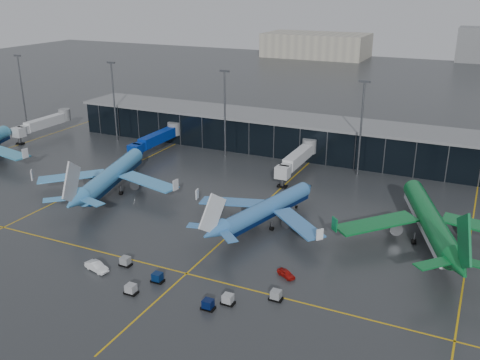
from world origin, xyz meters
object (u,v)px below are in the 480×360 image
at_px(airliner_klm_near, 268,199).
at_px(service_van_white, 97,267).
at_px(mobile_airstair, 237,227).
at_px(baggage_carts, 186,288).
at_px(airliner_arkefly, 111,166).
at_px(airliner_aer_lingus, 431,208).
at_px(service_van_red, 286,274).

xyz_separation_m(airliner_klm_near, service_van_white, (-20.18, -31.42, -5.03)).
height_order(mobile_airstair, service_van_white, mobile_airstair).
relative_size(baggage_carts, service_van_white, 6.26).
relative_size(airliner_arkefly, service_van_white, 8.66).
xyz_separation_m(baggage_carts, mobile_airstair, (-2.48, 25.03, 0.01)).
bearing_deg(airliner_klm_near, airliner_aer_lingus, 26.69).
relative_size(service_van_red, service_van_white, 0.75).
relative_size(airliner_klm_near, service_van_red, 10.10).
bearing_deg(service_van_red, airliner_aer_lingus, -8.31).
bearing_deg(service_van_red, airliner_arkefly, 99.46).
xyz_separation_m(airliner_aer_lingus, mobile_airstair, (-36.73, -12.53, -6.28)).
distance_m(airliner_klm_near, service_van_red, 22.69).
height_order(baggage_carts, service_van_white, baggage_carts).
bearing_deg(mobile_airstair, baggage_carts, -89.14).
bearing_deg(baggage_carts, service_van_red, 40.80).
height_order(airliner_klm_near, airliner_aer_lingus, airliner_aer_lingus).
xyz_separation_m(airliner_arkefly, airliner_aer_lingus, (74.42, 5.33, 0.38)).
bearing_deg(service_van_white, mobile_airstair, -17.45).
distance_m(airliner_klm_near, service_van_white, 37.68).
height_order(airliner_arkefly, mobile_airstair, airliner_arkefly).
distance_m(airliner_klm_near, mobile_airstair, 8.81).
relative_size(airliner_klm_near, baggage_carts, 1.22).
xyz_separation_m(airliner_klm_near, service_van_red, (11.46, -18.88, -5.21)).
xyz_separation_m(airliner_arkefly, mobile_airstair, (37.68, -7.20, -5.90)).
xyz_separation_m(airliner_aer_lingus, baggage_carts, (-34.26, -37.56, -6.29)).
bearing_deg(mobile_airstair, service_van_white, -125.88).
distance_m(baggage_carts, mobile_airstair, 25.16).
bearing_deg(service_van_red, baggage_carts, 161.17).
bearing_deg(airliner_klm_near, service_van_red, -44.30).
height_order(mobile_airstair, service_van_red, mobile_airstair).
bearing_deg(airliner_arkefly, airliner_aer_lingus, -10.26).
distance_m(airliner_klm_near, baggage_carts, 31.08).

